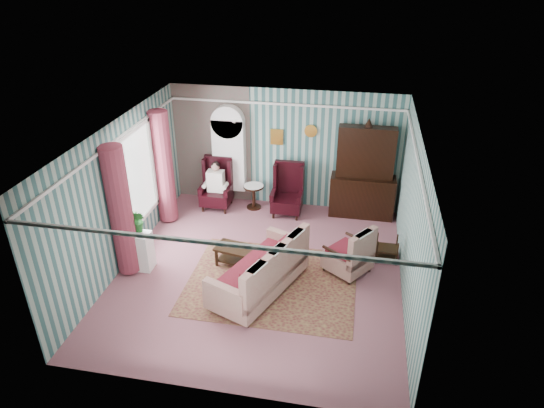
% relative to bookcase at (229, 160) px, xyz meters
% --- Properties ---
extents(floor, '(6.00, 6.00, 0.00)m').
position_rel_bookcase_xyz_m(floor, '(1.35, -2.84, -1.12)').
color(floor, '#8F5362').
rests_on(floor, ground).
extents(room_shell, '(5.53, 6.02, 2.91)m').
position_rel_bookcase_xyz_m(room_shell, '(0.73, -2.66, 0.89)').
color(room_shell, '#356260').
rests_on(room_shell, ground).
extents(bookcase, '(0.80, 0.28, 2.24)m').
position_rel_bookcase_xyz_m(bookcase, '(0.00, 0.00, 0.00)').
color(bookcase, white).
rests_on(bookcase, floor).
extents(dresser_hutch, '(1.50, 0.56, 2.36)m').
position_rel_bookcase_xyz_m(dresser_hutch, '(3.25, -0.12, 0.06)').
color(dresser_hutch, black).
rests_on(dresser_hutch, floor).
extents(wingback_left, '(0.76, 0.80, 1.25)m').
position_rel_bookcase_xyz_m(wingback_left, '(-0.25, -0.39, -0.50)').
color(wingback_left, black).
rests_on(wingback_left, floor).
extents(wingback_right, '(0.76, 0.80, 1.25)m').
position_rel_bookcase_xyz_m(wingback_right, '(1.50, -0.39, -0.50)').
color(wingback_right, black).
rests_on(wingback_right, floor).
extents(seated_woman, '(0.44, 0.40, 1.18)m').
position_rel_bookcase_xyz_m(seated_woman, '(-0.25, -0.39, -0.53)').
color(seated_woman, silver).
rests_on(seated_woman, floor).
extents(round_side_table, '(0.50, 0.50, 0.60)m').
position_rel_bookcase_xyz_m(round_side_table, '(0.65, -0.24, -0.82)').
color(round_side_table, black).
rests_on(round_side_table, floor).
extents(nest_table, '(0.45, 0.38, 0.54)m').
position_rel_bookcase_xyz_m(nest_table, '(3.82, -1.94, -0.85)').
color(nest_table, black).
rests_on(nest_table, floor).
extents(plant_stand, '(0.55, 0.35, 0.80)m').
position_rel_bookcase_xyz_m(plant_stand, '(-1.05, -3.14, -0.72)').
color(plant_stand, silver).
rests_on(plant_stand, floor).
extents(rug, '(3.20, 2.60, 0.01)m').
position_rel_bookcase_xyz_m(rug, '(1.65, -3.14, -1.11)').
color(rug, '#4E201A').
rests_on(rug, floor).
extents(sofa, '(1.79, 2.39, 0.94)m').
position_rel_bookcase_xyz_m(sofa, '(1.46, -3.41, -0.65)').
color(sofa, beige).
rests_on(sofa, floor).
extents(floral_armchair, '(1.07, 1.10, 0.99)m').
position_rel_bookcase_xyz_m(floral_armchair, '(3.05, -2.49, -0.62)').
color(floral_armchair, beige).
rests_on(floral_armchair, floor).
extents(coffee_table, '(0.98, 0.63, 0.42)m').
position_rel_bookcase_xyz_m(coffee_table, '(0.88, -2.71, -0.91)').
color(coffee_table, black).
rests_on(coffee_table, floor).
extents(potted_plant_a, '(0.40, 0.35, 0.43)m').
position_rel_bookcase_xyz_m(potted_plant_a, '(-1.12, -3.19, -0.10)').
color(potted_plant_a, '#21571B').
rests_on(potted_plant_a, plant_stand).
extents(potted_plant_b, '(0.31, 0.28, 0.47)m').
position_rel_bookcase_xyz_m(potted_plant_b, '(-0.98, -3.07, -0.09)').
color(potted_plant_b, '#184F1A').
rests_on(potted_plant_b, plant_stand).
extents(potted_plant_c, '(0.29, 0.29, 0.40)m').
position_rel_bookcase_xyz_m(potted_plant_c, '(-1.09, -3.03, -0.12)').
color(potted_plant_c, '#1A541A').
rests_on(potted_plant_c, plant_stand).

